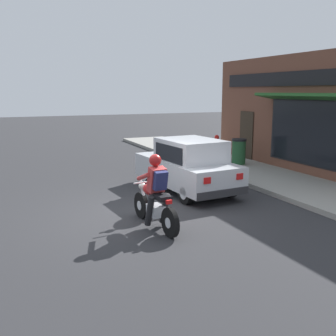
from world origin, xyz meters
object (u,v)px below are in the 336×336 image
Objects in this scene: fire_hydrant at (217,145)px; car_hatchback at (187,166)px; motorcycle_with_rider at (155,197)px; trash_bin at (239,151)px.

car_hatchback is at bearing -128.79° from fire_hydrant.
car_hatchback is 4.43× the size of fire_hydrant.
car_hatchback is at bearing 51.13° from motorcycle_with_rider.
car_hatchback reaches higher than fire_hydrant.
trash_bin is at bearing -99.73° from fire_hydrant.
motorcycle_with_rider reaches higher than fire_hydrant.
trash_bin is 1.11× the size of fire_hydrant.
motorcycle_with_rider is 3.25m from car_hatchback.
car_hatchback is at bearing -144.30° from trash_bin.
trash_bin is (5.53, 5.04, -0.04)m from motorcycle_with_rider.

